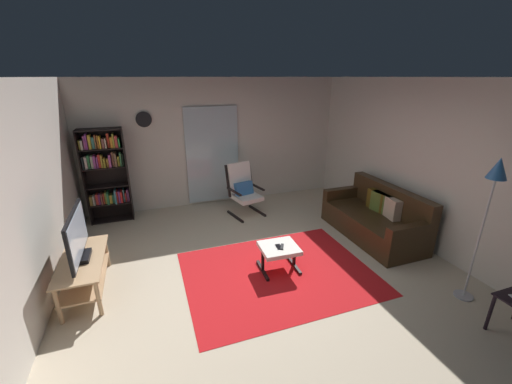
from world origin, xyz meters
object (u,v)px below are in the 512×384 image
(lounge_armchair, at_px, (243,188))
(wall_clock, at_px, (144,119))
(floor_lamp_by_sofa, at_px, (494,186))
(cell_phone, at_px, (279,247))
(leather_sofa, at_px, (375,219))
(television, at_px, (77,237))
(tv_remote, at_px, (282,247))
(tv_stand, at_px, (84,269))
(ottoman, at_px, (279,250))
(bookshelf_near_tv, at_px, (106,172))

(lounge_armchair, bearing_deg, wall_clock, 155.96)
(floor_lamp_by_sofa, bearing_deg, cell_phone, 146.24)
(lounge_armchair, bearing_deg, cell_phone, -93.73)
(leather_sofa, bearing_deg, television, -179.72)
(tv_remote, bearing_deg, tv_stand, -162.43)
(ottoman, xyz_separation_m, cell_phone, (-0.01, -0.02, 0.07))
(tv_remote, bearing_deg, bookshelf_near_tv, 158.74)
(lounge_armchair, relative_size, floor_lamp_by_sofa, 0.57)
(cell_phone, height_order, floor_lamp_by_sofa, floor_lamp_by_sofa)
(wall_clock, bearing_deg, lounge_armchair, -24.04)
(bookshelf_near_tv, bearing_deg, cell_phone, -48.49)
(floor_lamp_by_sofa, height_order, wall_clock, wall_clock)
(leather_sofa, xyz_separation_m, tv_remote, (-1.95, -0.43, 0.06))
(television, xyz_separation_m, floor_lamp_by_sofa, (4.47, -1.71, 0.69))
(tv_stand, xyz_separation_m, ottoman, (2.51, -0.38, -0.01))
(ottoman, height_order, tv_remote, tv_remote)
(bookshelf_near_tv, bearing_deg, tv_stand, -94.18)
(ottoman, relative_size, floor_lamp_by_sofa, 0.30)
(tv_stand, bearing_deg, lounge_armchair, 32.58)
(television, bearing_deg, bookshelf_near_tv, 85.90)
(leather_sofa, height_order, wall_clock, wall_clock)
(tv_remote, bearing_deg, leather_sofa, 39.46)
(lounge_armchair, relative_size, tv_remote, 7.10)
(leather_sofa, bearing_deg, bookshelf_near_tv, 152.76)
(television, height_order, floor_lamp_by_sofa, floor_lamp_by_sofa)
(tv_stand, height_order, ottoman, tv_stand)
(lounge_armchair, height_order, floor_lamp_by_sofa, floor_lamp_by_sofa)
(bookshelf_near_tv, relative_size, ottoman, 3.25)
(tv_remote, distance_m, cell_phone, 0.05)
(television, bearing_deg, lounge_armchair, 32.74)
(television, height_order, ottoman, television)
(bookshelf_near_tv, height_order, wall_clock, wall_clock)
(cell_phone, relative_size, floor_lamp_by_sofa, 0.08)
(leather_sofa, relative_size, lounge_armchair, 1.79)
(leather_sofa, relative_size, ottoman, 3.40)
(ottoman, bearing_deg, floor_lamp_by_sofa, -34.34)
(leather_sofa, relative_size, floor_lamp_by_sofa, 1.02)
(tv_stand, distance_m, lounge_armchair, 3.14)
(lounge_armchair, xyz_separation_m, floor_lamp_by_sofa, (1.84, -3.40, 0.94))
(floor_lamp_by_sofa, distance_m, wall_clock, 5.48)
(bookshelf_near_tv, xyz_separation_m, tv_remote, (2.38, -2.66, -0.57))
(tv_stand, relative_size, tv_remote, 8.16)
(tv_stand, relative_size, wall_clock, 4.05)
(tv_remote, distance_m, wall_clock, 3.60)
(ottoman, bearing_deg, wall_clock, 119.22)
(bookshelf_near_tv, height_order, lounge_armchair, bookshelf_near_tv)
(lounge_armchair, relative_size, wall_clock, 3.53)
(television, height_order, wall_clock, wall_clock)
(cell_phone, bearing_deg, ottoman, 63.63)
(tv_remote, relative_size, wall_clock, 0.50)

